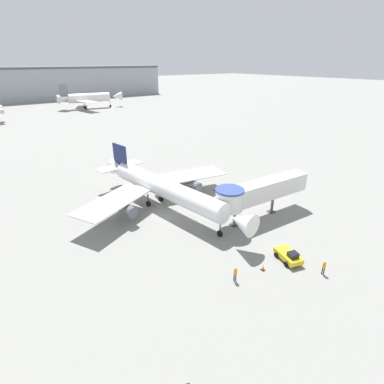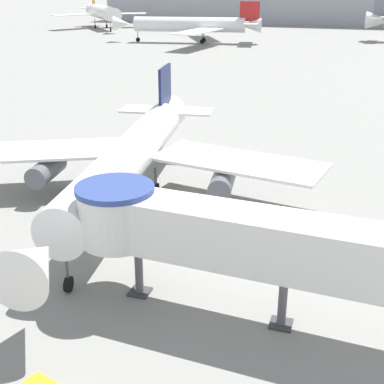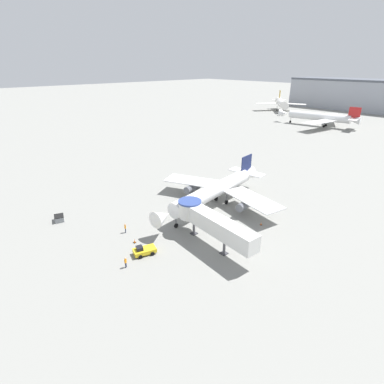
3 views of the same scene
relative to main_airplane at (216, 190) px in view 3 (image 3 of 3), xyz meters
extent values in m
plane|color=gray|center=(-0.83, -2.48, -3.60)|extent=(800.00, 800.00, 0.00)
cylinder|color=white|center=(0.12, -0.86, 0.12)|extent=(6.24, 24.44, 3.04)
cone|color=white|center=(2.12, -15.74, 0.12)|extent=(3.46, 3.72, 3.04)
cone|color=white|center=(-1.64, 12.21, 0.12)|extent=(3.62, 4.92, 3.04)
cube|color=white|center=(-8.05, 0.74, -0.41)|extent=(13.70, 10.15, 0.22)
cube|color=white|center=(7.57, 2.84, -0.41)|extent=(13.45, 7.35, 0.22)
cube|color=#141E4C|center=(-1.61, 11.98, 2.85)|extent=(0.79, 4.17, 3.95)
cube|color=white|center=(-1.67, 12.44, 0.65)|extent=(8.97, 4.05, 0.18)
cylinder|color=#565960|center=(-6.86, -0.49, -1.50)|extent=(2.21, 4.36, 1.67)
cylinder|color=#565960|center=(6.75, 1.34, -1.50)|extent=(2.21, 4.36, 1.67)
cylinder|color=#4C4C51|center=(1.65, -12.28, -2.27)|extent=(0.18, 0.18, 1.75)
cylinder|color=black|center=(1.65, -12.28, -3.15)|extent=(0.38, 0.93, 0.90)
cylinder|color=#4C4C51|center=(-1.64, 1.96, -2.27)|extent=(0.22, 0.22, 1.75)
cylinder|color=black|center=(-1.64, 1.96, -3.15)|extent=(0.52, 0.95, 0.90)
cylinder|color=#4C4C51|center=(1.07, 2.33, -2.27)|extent=(0.22, 0.22, 1.75)
cylinder|color=black|center=(1.07, 2.33, -3.15)|extent=(0.52, 0.95, 0.90)
cube|color=silver|center=(11.70, -11.70, 0.80)|extent=(15.16, 3.66, 2.80)
cylinder|color=silver|center=(4.22, -11.17, 0.80)|extent=(3.90, 3.90, 2.80)
cylinder|color=navy|center=(4.22, -11.17, 2.35)|extent=(4.10, 4.09, 0.30)
cylinder|color=#56565B|center=(5.41, -11.26, -2.10)|extent=(0.44, 0.44, 3.00)
cube|color=#333338|center=(5.41, -11.26, -3.54)|extent=(1.10, 1.10, 0.12)
cylinder|color=#56565B|center=(13.20, -11.81, -2.10)|extent=(0.44, 0.44, 3.00)
cube|color=#333338|center=(13.20, -11.81, -3.54)|extent=(1.10, 1.10, 0.12)
cube|color=yellow|center=(4.70, -21.32, -2.94)|extent=(2.78, 3.94, 0.67)
cube|color=black|center=(4.47, -22.09, -2.31)|extent=(1.35, 1.27, 0.60)
cylinder|color=black|center=(3.52, -21.99, -3.28)|extent=(0.46, 0.69, 0.64)
cylinder|color=black|center=(5.32, -22.53, -3.28)|extent=(0.46, 0.69, 0.64)
cylinder|color=black|center=(4.07, -20.11, -3.28)|extent=(0.46, 0.69, 0.64)
cylinder|color=black|center=(5.88, -20.65, -3.28)|extent=(0.46, 0.69, 0.64)
cube|color=gray|center=(-15.71, -27.43, -3.09)|extent=(2.48, 2.16, 1.01)
cube|color=black|center=(-15.71, -27.43, -2.55)|extent=(2.63, 2.29, 0.08)
cube|color=black|center=(11.65, 0.32, -3.58)|extent=(0.41, 0.41, 0.04)
cone|color=orange|center=(11.65, 0.32, -3.23)|extent=(0.28, 0.28, 0.65)
cylinder|color=white|center=(11.65, 0.32, -3.15)|extent=(0.16, 0.16, 0.08)
cube|color=black|center=(0.80, -20.78, -3.58)|extent=(0.45, 0.45, 0.04)
cone|color=orange|center=(0.80, -20.78, -3.20)|extent=(0.31, 0.31, 0.70)
cylinder|color=white|center=(0.80, -20.78, -3.12)|extent=(0.17, 0.17, 0.08)
cylinder|color=#1E2338|center=(5.66, -25.29, -3.17)|extent=(0.12, 0.12, 0.85)
cylinder|color=#1E2338|center=(5.75, -25.44, -3.17)|extent=(0.12, 0.12, 0.85)
cube|color=orange|center=(5.71, -25.37, -2.41)|extent=(0.34, 0.39, 0.67)
sphere|color=tan|center=(5.71, -25.37, -1.95)|extent=(0.23, 0.23, 0.23)
cylinder|color=#1E2338|center=(-3.24, -20.12, -3.15)|extent=(0.13, 0.13, 0.89)
cylinder|color=#1E2338|center=(-3.09, -20.23, -3.15)|extent=(0.13, 0.13, 0.89)
cube|color=orange|center=(-3.17, -20.18, -2.36)|extent=(0.40, 0.37, 0.70)
sphere|color=tan|center=(-3.17, -20.18, -1.89)|extent=(0.24, 0.24, 0.24)
cylinder|color=white|center=(-66.84, 129.44, 1.55)|extent=(16.34, 18.35, 4.28)
cone|color=white|center=(-57.70, 118.52, 1.55)|extent=(6.30, 6.36, 4.28)
cone|color=white|center=(-74.32, 138.39, 1.55)|extent=(7.40, 7.67, 4.28)
cube|color=white|center=(-75.26, 125.86, 0.81)|extent=(11.30, 13.90, 0.22)
cube|color=white|center=(-61.82, 137.10, 0.81)|extent=(14.17, 9.62, 0.22)
cube|color=gold|center=(-74.12, 138.15, 5.41)|extent=(2.81, 3.29, 5.56)
cube|color=white|center=(-74.53, 138.64, 2.30)|extent=(8.75, 7.98, 0.18)
cylinder|color=#4C4C51|center=(-60.19, 121.49, -1.82)|extent=(0.18, 0.18, 2.46)
cylinder|color=black|center=(-60.19, 121.49, -3.05)|extent=(0.91, 1.01, 1.10)
cylinder|color=#4C4C51|center=(-69.94, 130.15, -1.82)|extent=(0.22, 0.22, 2.46)
cylinder|color=black|center=(-69.94, 130.15, -3.05)|extent=(1.01, 1.10, 1.10)
cylinder|color=#4C4C51|center=(-66.99, 132.63, -1.82)|extent=(0.22, 0.22, 2.46)
cylinder|color=black|center=(-66.99, 132.63, -3.05)|extent=(1.01, 1.10, 1.10)
cylinder|color=white|center=(-28.07, 101.05, 0.89)|extent=(28.63, 8.33, 3.66)
cone|color=white|center=(-45.51, 98.11, 0.89)|extent=(4.58, 4.28, 3.66)
cone|color=white|center=(-12.80, 103.62, 0.89)|extent=(6.03, 4.52, 3.66)
cube|color=white|center=(-26.33, 112.09, 0.25)|extent=(13.49, 18.35, 0.22)
cube|color=white|center=(-22.80, 91.19, 0.25)|extent=(8.57, 18.23, 0.22)
cube|color=#B21E1E|center=(-13.07, 103.58, 4.19)|extent=(4.90, 1.06, 4.76)
cube|color=white|center=(-12.53, 103.67, 1.53)|extent=(5.39, 12.33, 0.18)
cylinder|color=#4C4C51|center=(-41.43, 98.80, -1.99)|extent=(0.18, 0.18, 2.11)
cylinder|color=black|center=(-41.43, 98.80, -3.05)|extent=(1.13, 0.44, 1.10)
cylinder|color=#4C4C51|center=(-24.85, 103.26, -1.99)|extent=(0.22, 0.22, 2.11)
cylinder|color=black|center=(-24.85, 103.26, -3.05)|extent=(1.15, 0.58, 1.10)
cylinder|color=#4C4C51|center=(-24.30, 100.01, -1.99)|extent=(0.22, 0.22, 2.11)
cylinder|color=black|center=(-24.30, 100.01, -3.05)|extent=(1.15, 0.58, 1.10)
camera|label=1|loc=(-22.77, -38.45, 18.84)|focal=28.00mm
camera|label=2|loc=(15.69, -34.14, 12.46)|focal=50.00mm
camera|label=3|loc=(39.67, -42.72, 24.70)|focal=28.00mm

